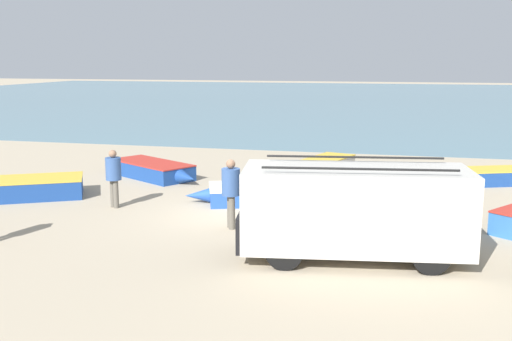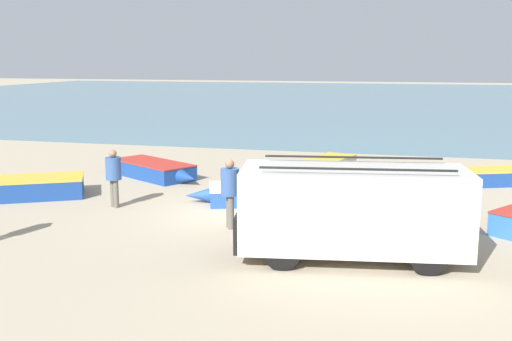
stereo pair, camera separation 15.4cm
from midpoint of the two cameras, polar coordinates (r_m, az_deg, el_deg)
The scene contains 10 objects.
ground_plane at distance 16.96m, azimuth -1.41°, elevation -4.30°, with size 200.00×200.00×0.00m, color tan.
sea_water at distance 68.04m, azimuth 10.75°, elevation 6.78°, with size 120.00×80.00×0.01m, color slate.
parked_van at distance 13.24m, azimuth 9.46°, elevation -3.65°, with size 5.18×2.61×2.18m.
fishing_rowboat_1 at distance 20.46m, azimuth -21.75°, elevation -1.57°, with size 4.67×3.34×0.62m.
fishing_rowboat_3 at distance 22.76m, azimuth 6.27°, elevation 0.25°, with size 2.38×4.62×0.58m.
fishing_rowboat_4 at distance 22.55m, azimuth -9.42°, elevation 0.06°, with size 4.13×3.05×0.58m.
fishing_rowboat_5 at distance 18.52m, azimuth 0.90°, elevation -2.20°, with size 4.36×2.75×0.51m.
fishing_rowboat_6 at distance 22.80m, azimuth 22.25°, elevation -0.53°, with size 4.29×2.51×0.54m.
fisherman_2 at distance 18.14m, azimuth -13.17°, elevation -0.24°, with size 0.45×0.45×1.73m.
fisherman_3 at distance 15.47m, azimuth -2.21°, elevation -1.61°, with size 0.48×0.48×1.82m.
Camera 2 is at (4.58, -15.73, 4.37)m, focal length 42.00 mm.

